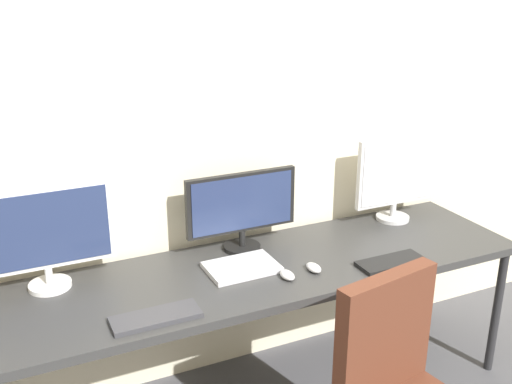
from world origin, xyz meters
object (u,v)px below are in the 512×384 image
Objects in this scene: keyboard_right at (391,262)px; mouse_right_side at (287,275)px; monitor_left at (43,234)px; keyboard_left at (156,317)px; monitor_right at (396,176)px; laptop_closed at (242,267)px; desk at (261,276)px; monitor_center at (242,207)px; mouse_left_side at (314,268)px.

mouse_right_side reaches higher than keyboard_right.
monitor_left is 1.54m from keyboard_right.
keyboard_left is 3.63× the size of mouse_right_side.
monitor_right is 1.49× the size of laptop_closed.
monitor_left is 6.07× the size of mouse_right_side.
monitor_left is 1.05m from mouse_right_side.
keyboard_right is (0.56, -0.23, 0.06)m from desk.
keyboard_right is at bearing -127.55° from monitor_right.
monitor_center reaches higher than laptop_closed.
desk is 0.61m from keyboard_left.
mouse_left_side is at bearing -59.95° from monitor_center.
keyboard_right is 3.40× the size of mouse_left_side.
monitor_center is 0.74m from keyboard_right.
keyboard_left is 0.63m from mouse_right_side.
monitor_center is (0.90, -0.00, -0.03)m from monitor_left.
mouse_left_side is (1.10, -0.35, -0.23)m from monitor_left.
desk is 0.97m from monitor_left.
desk is at bearing 112.24° from mouse_right_side.
monitor_center is at bearing 65.23° from laptop_closed.
monitor_left reaches higher than mouse_right_side.
keyboard_left is at bearing -163.15° from monitor_right.
monitor_left is at bearing 127.55° from keyboard_left.
keyboard_right is at bearing -9.39° from mouse_right_side.
laptop_closed is at bearing 133.09° from mouse_right_side.
mouse_left_side is at bearing -27.81° from laptop_closed.
mouse_right_side is (0.06, -0.36, -0.20)m from monitor_center.
monitor_right reaches higher than keyboard_right.
monitor_left is at bearing 163.14° from keyboard_right.
monitor_left is 0.87m from laptop_closed.
monitor_right is 1.54m from keyboard_left.
keyboard_right is 0.51m from mouse_right_side.
monitor_left is 1.80m from monitor_right.
laptop_closed is (-0.09, -0.20, -0.21)m from monitor_center.
mouse_left_side is (-0.70, -0.35, -0.23)m from monitor_right.
monitor_right reaches higher than monitor_center.
mouse_left_side is at bearing 4.65° from mouse_right_side.
mouse_left_side reaches higher than keyboard_left.
laptop_closed is at bearing 152.99° from mouse_left_side.
mouse_left_side is at bearing -17.55° from monitor_left.
mouse_left_side is 0.30× the size of laptop_closed.
mouse_right_side is (0.06, -0.15, 0.06)m from desk.
desk is 7.97× the size of laptop_closed.
desk is at bearing -13.28° from monitor_left.
monitor_center is at bearing 141.70° from keyboard_right.
keyboard_right is (-0.34, -0.44, -0.24)m from monitor_right.
monitor_right reaches higher than keyboard_left.
mouse_right_side is at bearing -20.54° from monitor_left.
monitor_center is 1.16× the size of monitor_right.
mouse_right_side is (0.62, 0.08, 0.01)m from keyboard_left.
mouse_left_side is (0.76, 0.09, 0.01)m from keyboard_left.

